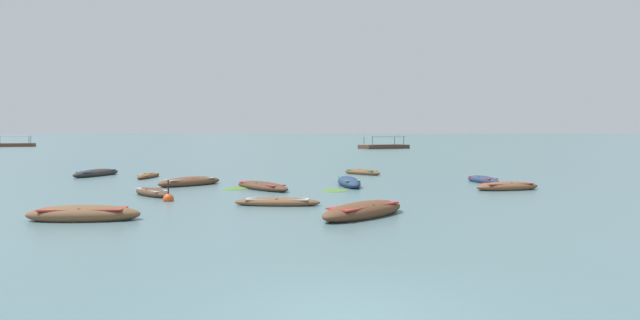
{
  "coord_description": "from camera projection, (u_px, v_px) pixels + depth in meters",
  "views": [
    {
      "loc": [
        -1.28,
        -8.47,
        3.09
      ],
      "look_at": [
        3.22,
        41.37,
        0.47
      ],
      "focal_mm": 29.64,
      "sensor_mm": 36.0,
      "label": 1
    }
  ],
  "objects": [
    {
      "name": "ferry_1",
      "position": [
        15.0,
        145.0,
        114.33
      ],
      "size": [
        8.36,
        4.96,
        2.54
      ],
      "color": "brown",
      "rests_on": "ground"
    },
    {
      "name": "weed_patch_1",
      "position": [
        335.0,
        191.0,
        27.9
      ],
      "size": [
        2.06,
        2.26,
        0.14
      ],
      "primitive_type": "ellipsoid",
      "rotation": [
        0.0,
        0.0,
        1.12
      ],
      "color": "#477033",
      "rests_on": "ground"
    },
    {
      "name": "rowboat_3",
      "position": [
        277.0,
        202.0,
        22.33
      ],
      "size": [
        3.76,
        1.44,
        0.43
      ],
      "color": "brown",
      "rests_on": "ground"
    },
    {
      "name": "rowboat_7",
      "position": [
        96.0,
        173.0,
        37.36
      ],
      "size": [
        2.7,
        4.36,
        0.62
      ],
      "color": "#2D2826",
      "rests_on": "ground"
    },
    {
      "name": "weed_patch_2",
      "position": [
        241.0,
        188.0,
        29.24
      ],
      "size": [
        2.68,
        3.33,
        0.14
      ],
      "primitive_type": "ellipsoid",
      "rotation": [
        0.0,
        0.0,
        1.05
      ],
      "color": "#477033",
      "rests_on": "ground"
    },
    {
      "name": "mountain_3",
      "position": [
        390.0,
        71.0,
        2075.54
      ],
      "size": [
        1802.68,
        1802.68,
        486.85
      ],
      "primitive_type": "cone",
      "color": "#4C5B56",
      "rests_on": "ground"
    },
    {
      "name": "rowboat_6",
      "position": [
        349.0,
        182.0,
        30.55
      ],
      "size": [
        1.24,
        4.33,
        0.66
      ],
      "color": "navy",
      "rests_on": "ground"
    },
    {
      "name": "rowboat_0",
      "position": [
        483.0,
        180.0,
        32.46
      ],
      "size": [
        1.48,
        3.18,
        0.53
      ],
      "color": "navy",
      "rests_on": "ground"
    },
    {
      "name": "rowboat_1",
      "position": [
        190.0,
        182.0,
        30.77
      ],
      "size": [
        3.9,
        3.58,
        0.64
      ],
      "color": "brown",
      "rests_on": "ground"
    },
    {
      "name": "mountain_2",
      "position": [
        269.0,
        96.0,
        2045.04
      ],
      "size": [
        1042.03,
        1042.03,
        286.16
      ],
      "primitive_type": "cone",
      "color": "slate",
      "rests_on": "ground"
    },
    {
      "name": "rowboat_10",
      "position": [
        83.0,
        214.0,
        18.54
      ],
      "size": [
        3.98,
        1.35,
        0.67
      ],
      "color": "brown",
      "rests_on": "ground"
    },
    {
      "name": "mountain_4",
      "position": [
        533.0,
        93.0,
        1839.29
      ],
      "size": [
        924.83,
        924.83,
        280.17
      ],
      "primitive_type": "cone",
      "color": "#4C5B56",
      "rests_on": "ground"
    },
    {
      "name": "rowboat_4",
      "position": [
        262.0,
        186.0,
        28.59
      ],
      "size": [
        3.55,
        4.29,
        0.53
      ],
      "color": "#4C3323",
      "rests_on": "ground"
    },
    {
      "name": "mooring_buoy",
      "position": [
        168.0,
        199.0,
        23.7
      ],
      "size": [
        0.48,
        0.48,
        1.11
      ],
      "color": "#DB4C1E",
      "rests_on": "ground"
    },
    {
      "name": "rowboat_2",
      "position": [
        152.0,
        193.0,
        25.78
      ],
      "size": [
        2.64,
        3.05,
        0.48
      ],
      "color": "#4C3323",
      "rests_on": "ground"
    },
    {
      "name": "rowboat_11",
      "position": [
        507.0,
        187.0,
        28.37
      ],
      "size": [
        3.83,
        1.79,
        0.57
      ],
      "color": "brown",
      "rests_on": "ground"
    },
    {
      "name": "mountain_1",
      "position": [
        46.0,
        66.0,
        1786.66
      ],
      "size": [
        1315.58,
        1315.58,
        452.88
      ],
      "primitive_type": "cone",
      "color": "slate",
      "rests_on": "ground"
    },
    {
      "name": "rowboat_8",
      "position": [
        362.0,
        172.0,
        38.82
      ],
      "size": [
        2.83,
        3.13,
        0.51
      ],
      "color": "brown",
      "rests_on": "ground"
    },
    {
      "name": "ferry_0",
      "position": [
        384.0,
        146.0,
        100.62
      ],
      "size": [
        10.09,
        7.14,
        2.54
      ],
      "color": "#4C3323",
      "rests_on": "ground"
    },
    {
      "name": "ground_plane",
      "position": [
        273.0,
        134.0,
        1500.59
      ],
      "size": [
        6000.0,
        6000.0,
        0.0
      ],
      "primitive_type": "plane",
      "color": "slate"
    },
    {
      "name": "rowboat_9",
      "position": [
        364.0,
        211.0,
        19.33
      ],
      "size": [
        4.11,
        3.96,
        0.7
      ],
      "color": "brown",
      "rests_on": "ground"
    },
    {
      "name": "rowboat_5",
      "position": [
        148.0,
        176.0,
        35.93
      ],
      "size": [
        1.31,
        3.38,
        0.39
      ],
      "color": "brown",
      "rests_on": "ground"
    }
  ]
}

